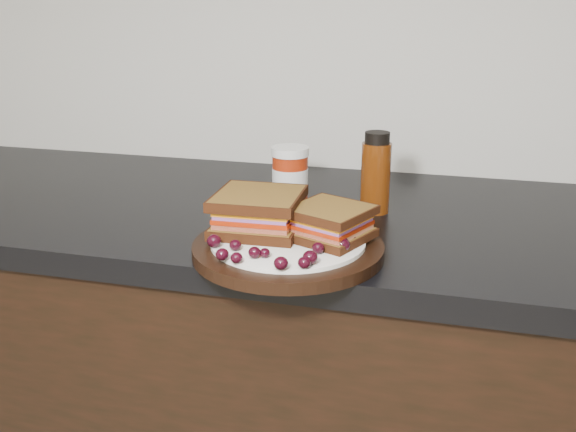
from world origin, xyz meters
name	(u,v)px	position (x,y,z in m)	size (l,w,h in m)	color
base_cabinets	(301,428)	(0.00, 1.70, 0.43)	(3.96, 0.58, 0.86)	black
countertop	(303,219)	(0.00, 1.70, 0.88)	(3.98, 0.60, 0.04)	black
plate	(288,249)	(0.03, 1.48, 0.91)	(0.28, 0.28, 0.02)	black
sandwich_left	(259,212)	(-0.02, 1.51, 0.95)	(0.13, 0.13, 0.06)	brown
sandwich_right	(330,223)	(0.09, 1.50, 0.95)	(0.10, 0.10, 0.05)	brown
grape_0	(214,241)	(-0.06, 1.42, 0.93)	(0.02, 0.02, 0.02)	black
grape_1	(235,245)	(-0.03, 1.42, 0.93)	(0.02, 0.02, 0.02)	black
grape_2	(222,254)	(-0.03, 1.38, 0.93)	(0.02, 0.02, 0.02)	black
grape_3	(237,258)	(-0.01, 1.38, 0.93)	(0.02, 0.02, 0.02)	black
grape_4	(255,252)	(0.01, 1.40, 0.93)	(0.02, 0.02, 0.02)	black
grape_5	(265,253)	(0.02, 1.41, 0.93)	(0.01, 0.01, 0.01)	black
grape_6	(281,263)	(0.05, 1.37, 0.93)	(0.02, 0.02, 0.02)	black
grape_7	(304,263)	(0.08, 1.38, 0.93)	(0.02, 0.02, 0.02)	black
grape_8	(310,257)	(0.08, 1.40, 0.93)	(0.02, 0.02, 0.02)	black
grape_9	(318,248)	(0.09, 1.44, 0.93)	(0.02, 0.02, 0.02)	black
grape_10	(342,245)	(0.12, 1.45, 0.93)	(0.02, 0.02, 0.02)	black
grape_11	(338,243)	(0.11, 1.46, 0.93)	(0.02, 0.02, 0.02)	black
grape_12	(351,240)	(0.12, 1.48, 0.93)	(0.02, 0.02, 0.02)	black
grape_13	(344,232)	(0.11, 1.51, 0.93)	(0.02, 0.02, 0.01)	black
grape_14	(340,227)	(0.10, 1.53, 0.93)	(0.02, 0.02, 0.01)	black
grape_15	(270,225)	(-0.01, 1.51, 0.93)	(0.02, 0.02, 0.02)	black
grape_16	(252,219)	(-0.04, 1.53, 0.93)	(0.02, 0.02, 0.02)	black
grape_17	(247,224)	(-0.04, 1.51, 0.93)	(0.02, 0.02, 0.02)	black
grape_18	(229,230)	(-0.06, 1.47, 0.93)	(0.02, 0.02, 0.02)	black
grape_19	(231,232)	(-0.05, 1.47, 0.93)	(0.02, 0.02, 0.02)	black
grape_20	(259,226)	(-0.02, 1.50, 0.93)	(0.02, 0.02, 0.02)	black
grape_21	(255,228)	(-0.02, 1.49, 0.93)	(0.02, 0.02, 0.02)	black
grape_22	(244,228)	(-0.04, 1.49, 0.93)	(0.02, 0.02, 0.02)	black
condiment_jar	(290,174)	(-0.03, 1.74, 0.95)	(0.07, 0.07, 0.10)	#96240A
oil_bottle	(376,173)	(0.13, 1.71, 0.97)	(0.05, 0.05, 0.14)	#4C2007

